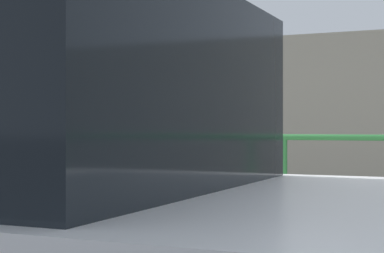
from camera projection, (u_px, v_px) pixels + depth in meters
parking_meter at (214, 149)px, 4.03m from camera, size 0.16×0.17×1.49m
pedestrian_at_meter at (151, 160)px, 4.39m from camera, size 0.71×0.44×1.70m
background_railing at (284, 165)px, 6.56m from camera, size 24.06×0.06×1.13m
backdrop_wall at (339, 128)px, 9.30m from camera, size 32.00×0.50×2.72m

